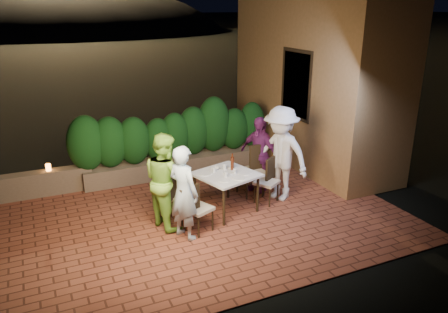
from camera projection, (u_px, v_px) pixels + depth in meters
ground at (207, 218)px, 8.03m from camera, size 400.00×400.00×0.00m
terrace_floor at (197, 209)px, 8.48m from camera, size 7.00×6.00×0.15m
building_wall at (314, 58)px, 10.32m from camera, size 1.60×5.00×5.00m
window_pane at (297, 84)px, 9.75m from camera, size 0.08×1.00×1.40m
window_frame at (297, 84)px, 9.74m from camera, size 0.06×1.15×1.55m
planter at (177, 165)px, 10.01m from camera, size 4.20×0.55×0.40m
hedge at (176, 134)px, 9.76m from camera, size 4.00×0.70×1.10m
parapet at (36, 184)px, 8.83m from camera, size 2.20×0.30×0.50m
hill at (60, 62)px, 61.73m from camera, size 52.00×40.00×22.00m
dining_table at (226, 192)px, 8.14m from camera, size 1.25×1.25×0.75m
plate_nw at (224, 180)px, 7.70m from camera, size 0.20×0.20×0.01m
plate_sw at (205, 174)px, 7.99m from camera, size 0.24×0.24×0.01m
plate_ne at (244, 173)px, 8.02m from camera, size 0.24×0.24×0.01m
plate_se at (232, 167)px, 8.35m from camera, size 0.20×0.20×0.01m
plate_centre at (228, 173)px, 8.04m from camera, size 0.21×0.21×0.01m
plate_front at (239, 178)px, 7.80m from camera, size 0.24×0.24×0.01m
glass_nw at (226, 174)px, 7.84m from camera, size 0.06×0.06×0.10m
glass_sw at (214, 170)px, 8.06m from camera, size 0.06×0.06×0.11m
glass_ne at (235, 171)px, 8.01m from camera, size 0.06×0.06×0.10m
glass_se at (225, 167)px, 8.20m from camera, size 0.07×0.07×0.12m
beer_bottle at (232, 162)px, 8.15m from camera, size 0.06×0.06×0.32m
bowl at (215, 168)px, 8.21m from camera, size 0.21×0.21×0.04m
chair_left_front at (198, 207)px, 7.38m from camera, size 0.54×0.54×0.88m
chair_left_back at (180, 194)px, 7.78m from camera, size 0.61×0.61×0.97m
chair_right_front at (267, 181)px, 8.48m from camera, size 0.56×0.56×0.88m
chair_right_back at (251, 170)px, 8.82m from camera, size 0.51×0.51×1.04m
diner_blue at (184, 193)px, 7.07m from camera, size 0.60×0.69×1.60m
diner_green at (165, 180)px, 7.47m from camera, size 0.82×0.95×1.68m
diner_white at (281, 154)px, 8.49m from camera, size 1.15×1.39×1.88m
diner_purple at (259, 154)px, 8.94m from camera, size 0.72×1.00×1.57m
parapet_lamp at (48, 167)px, 8.83m from camera, size 0.10×0.10×0.14m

